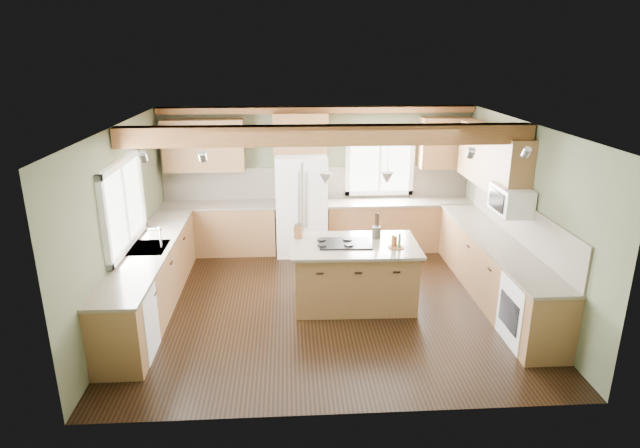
{
  "coord_description": "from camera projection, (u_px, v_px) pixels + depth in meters",
  "views": [
    {
      "loc": [
        -0.53,
        -7.07,
        3.58
      ],
      "look_at": [
        -0.08,
        0.3,
        1.13
      ],
      "focal_mm": 30.0,
      "sensor_mm": 36.0,
      "label": 1
    }
  ],
  "objects": [
    {
      "name": "upper_cab_back_left",
      "position": [
        204.0,
        145.0,
        9.33
      ],
      "size": [
        1.4,
        0.35,
        0.9
      ],
      "primitive_type": "cube",
      "color": "brown",
      "rests_on": "wall_back"
    },
    {
      "name": "bottle_tray",
      "position": [
        396.0,
        241.0,
        7.42
      ],
      "size": [
        0.26,
        0.26,
        0.21
      ],
      "primitive_type": null,
      "rotation": [
        0.0,
        0.0,
        0.19
      ],
      "color": "brown",
      "rests_on": "island_top"
    },
    {
      "name": "counter_back_left",
      "position": [
        218.0,
        205.0,
        9.55
      ],
      "size": [
        2.06,
        0.64,
        0.04
      ],
      "primitive_type": "cube",
      "color": "brown",
      "rests_on": "base_cab_back_left"
    },
    {
      "name": "oven",
      "position": [
        532.0,
        312.0,
        6.68
      ],
      "size": [
        0.6,
        0.72,
        0.84
      ],
      "primitive_type": "cube",
      "color": "white",
      "rests_on": "floor"
    },
    {
      "name": "upper_cab_right",
      "position": [
        492.0,
        158.0,
        8.24
      ],
      "size": [
        0.35,
        2.2,
        0.9
      ],
      "primitive_type": "cube",
      "color": "brown",
      "rests_on": "wall_right"
    },
    {
      "name": "window_back",
      "position": [
        380.0,
        164.0,
        9.78
      ],
      "size": [
        1.1,
        0.04,
        1.0
      ],
      "primitive_type": "cube",
      "color": "white",
      "rests_on": "wall_back"
    },
    {
      "name": "soffit_trim",
      "position": [
        317.0,
        110.0,
        9.33
      ],
      "size": [
        5.55,
        0.2,
        0.1
      ],
      "primitive_type": "cube",
      "color": "#583219",
      "rests_on": "ceiling"
    },
    {
      "name": "upper_cab_back_corner",
      "position": [
        445.0,
        143.0,
        9.58
      ],
      "size": [
        0.9,
        0.35,
        0.9
      ],
      "primitive_type": "cube",
      "color": "brown",
      "rests_on": "wall_back"
    },
    {
      "name": "island",
      "position": [
        354.0,
        275.0,
        7.75
      ],
      "size": [
        1.71,
        1.07,
        0.88
      ],
      "primitive_type": "cube",
      "rotation": [
        0.0,
        0.0,
        -0.02
      ],
      "color": "brown",
      "rests_on": "floor"
    },
    {
      "name": "knife_block",
      "position": [
        298.0,
        232.0,
        7.79
      ],
      "size": [
        0.13,
        0.11,
        0.19
      ],
      "primitive_type": "cube",
      "rotation": [
        0.0,
        0.0,
        -0.24
      ],
      "color": "brown",
      "rests_on": "island_top"
    },
    {
      "name": "base_cab_right",
      "position": [
        495.0,
        270.0,
        7.91
      ],
      "size": [
        0.6,
        3.7,
        0.88
      ],
      "primitive_type": "cube",
      "color": "brown",
      "rests_on": "floor"
    },
    {
      "name": "utensil_crock",
      "position": [
        376.0,
        232.0,
        7.81
      ],
      "size": [
        0.13,
        0.13,
        0.17
      ],
      "primitive_type": "cylinder",
      "rotation": [
        0.0,
        0.0,
        -0.0
      ],
      "color": "#3C3530",
      "rests_on": "island_top"
    },
    {
      "name": "backsplash_right",
      "position": [
        519.0,
        221.0,
        7.68
      ],
      "size": [
        0.03,
        3.7,
        0.58
      ],
      "primitive_type": "cube",
      "color": "brown",
      "rests_on": "wall_right"
    },
    {
      "name": "wall_left",
      "position": [
        122.0,
        223.0,
        7.28
      ],
      "size": [
        0.0,
        5.0,
        5.0
      ],
      "primitive_type": "plane",
      "rotation": [
        1.57,
        0.0,
        1.57
      ],
      "color": "#4D543C",
      "rests_on": "ground"
    },
    {
      "name": "base_cab_back_left",
      "position": [
        220.0,
        229.0,
        9.69
      ],
      "size": [
        2.02,
        0.6,
        0.88
      ],
      "primitive_type": "cube",
      "color": "brown",
      "rests_on": "floor"
    },
    {
      "name": "ceiling",
      "position": [
        327.0,
        125.0,
        7.03
      ],
      "size": [
        5.6,
        5.6,
        0.0
      ],
      "primitive_type": "plane",
      "rotation": [
        3.14,
        0.0,
        0.0
      ],
      "color": "silver",
      "rests_on": "wall_back"
    },
    {
      "name": "dishwasher",
      "position": [
        127.0,
        324.0,
        6.39
      ],
      "size": [
        0.6,
        0.6,
        0.84
      ],
      "primitive_type": "cube",
      "color": "white",
      "rests_on": "floor"
    },
    {
      "name": "base_cab_back_right",
      "position": [
        398.0,
        226.0,
        9.89
      ],
      "size": [
        2.62,
        0.6,
        0.88
      ],
      "primitive_type": "cube",
      "color": "brown",
      "rests_on": "floor"
    },
    {
      "name": "floor",
      "position": [
        327.0,
        303.0,
        7.85
      ],
      "size": [
        5.6,
        5.6,
        0.0
      ],
      "primitive_type": "plane",
      "color": "black",
      "rests_on": "ground"
    },
    {
      "name": "microwave",
      "position": [
        511.0,
        200.0,
        7.47
      ],
      "size": [
        0.4,
        0.7,
        0.38
      ],
      "primitive_type": "cube",
      "color": "white",
      "rests_on": "wall_right"
    },
    {
      "name": "upper_cab_over_fridge",
      "position": [
        300.0,
        133.0,
        9.36
      ],
      "size": [
        0.96,
        0.35,
        0.7
      ],
      "primitive_type": "cube",
      "color": "brown",
      "rests_on": "wall_back"
    },
    {
      "name": "wall_back",
      "position": [
        317.0,
        178.0,
        9.81
      ],
      "size": [
        5.6,
        0.0,
        5.6
      ],
      "primitive_type": "plane",
      "rotation": [
        1.57,
        0.0,
        0.0
      ],
      "color": "#4D543C",
      "rests_on": "ground"
    },
    {
      "name": "window_left",
      "position": [
        123.0,
        204.0,
        7.25
      ],
      "size": [
        0.04,
        1.6,
        1.05
      ],
      "primitive_type": "cube",
      "color": "white",
      "rests_on": "wall_left"
    },
    {
      "name": "island_top",
      "position": [
        355.0,
        245.0,
        7.6
      ],
      "size": [
        1.83,
        1.18,
        0.04
      ],
      "primitive_type": "cube",
      "rotation": [
        0.0,
        0.0,
        -0.02
      ],
      "color": "brown",
      "rests_on": "island"
    },
    {
      "name": "base_cab_left",
      "position": [
        152.0,
        279.0,
        7.62
      ],
      "size": [
        0.6,
        3.7,
        0.88
      ],
      "primitive_type": "cube",
      "color": "brown",
      "rests_on": "floor"
    },
    {
      "name": "pendant_right",
      "position": [
        387.0,
        178.0,
        7.31
      ],
      "size": [
        0.18,
        0.18,
        0.16
      ],
      "primitive_type": "cone",
      "rotation": [
        3.14,
        0.0,
        0.0
      ],
      "color": "#B2B2B7",
      "rests_on": "ceiling"
    },
    {
      "name": "pendant_left",
      "position": [
        325.0,
        178.0,
        7.28
      ],
      "size": [
        0.18,
        0.18,
        0.16
      ],
      "primitive_type": "cone",
      "rotation": [
        3.14,
        0.0,
        0.0
      ],
      "color": "#B2B2B7",
      "rests_on": "ceiling"
    },
    {
      "name": "faucet",
      "position": [
        161.0,
        238.0,
        7.43
      ],
      "size": [
        0.02,
        0.02,
        0.28
      ],
      "primitive_type": "cylinder",
      "color": "#B2B2B7",
      "rests_on": "sink"
    },
    {
      "name": "wall_right",
      "position": [
        523.0,
        216.0,
        7.61
      ],
      "size": [
        0.0,
        5.0,
        5.0
      ],
      "primitive_type": "plane",
      "rotation": [
        1.57,
        0.0,
        -1.57
      ],
      "color": "#4D543C",
      "rests_on": "ground"
    },
    {
      "name": "cooktop",
      "position": [
        345.0,
        243.0,
        7.59
      ],
      "size": [
        0.74,
        0.5,
        0.02
      ],
      "primitive_type": "cube",
      "rotation": [
        0.0,
        0.0,
        -0.02
      ],
      "color": "black",
      "rests_on": "island_top"
    },
    {
      "name": "counter_back_right",
      "position": [
        399.0,
        202.0,
        9.74
      ],
      "size": [
        2.66,
        0.64,
        0.04
      ],
      "primitive_type": "cube",
      "color": "brown",
      "rests_on": "base_cab_back_right"
    },
    {
      "name": "backsplash_back",
      "position": [
        317.0,
        183.0,
        9.83
      ],
      "size": [
        5.58,
        0.03,
        0.58
      ],
      "primitive_type": "cube",
      "color": "brown",
      "rests_on": "wall_back"
    },
    {
      "name": "counter_right",
      "position": [
        498.0,
        241.0,
        7.76
      ],
      "size": [
        0.64,
        3.74,
        0.04
      ],
      "primitive_type": "cube",
      "color": "brown",
      "rests_on": "base_cab_right"
    },
    {
      "name": "sink",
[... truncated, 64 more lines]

